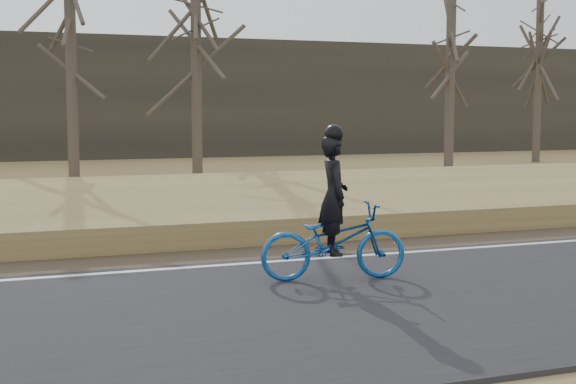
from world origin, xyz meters
name	(u,v)px	position (x,y,z in m)	size (l,w,h in m)	color
ground	(182,275)	(0.00, 0.00, 0.00)	(120.00, 120.00, 0.00)	#97804C
road	(230,314)	(0.00, -2.50, 0.03)	(120.00, 6.00, 0.06)	black
edge_line	(179,268)	(0.00, 0.20, 0.07)	(120.00, 0.12, 0.01)	silver
shoulder	(165,259)	(0.00, 1.20, 0.02)	(120.00, 1.60, 0.04)	#473A2B
embankment	(133,222)	(0.00, 4.20, 0.22)	(120.00, 5.00, 0.44)	#97804C
ballast	(106,201)	(0.00, 8.00, 0.23)	(120.00, 3.00, 0.45)	slate
railroad	(106,189)	(0.00, 8.00, 0.53)	(120.00, 2.40, 0.29)	black
treeline_backdrop	(44,98)	(0.00, 30.00, 3.00)	(120.00, 4.00, 6.00)	#383328
cyclist	(333,231)	(1.83, -1.29, 0.73)	(2.11, 1.05, 2.13)	#154E93
bare_tree_near_left	(71,61)	(-0.05, 15.12, 3.94)	(0.36, 0.36, 7.87)	brown
bare_tree_center	(196,58)	(4.23, 16.04, 4.17)	(0.36, 0.36, 8.33)	brown
bare_tree_right	(450,88)	(13.50, 14.67, 3.20)	(0.36, 0.36, 6.40)	brown
bare_tree_far_right	(538,81)	(20.95, 19.25, 3.69)	(0.36, 0.36, 7.38)	brown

